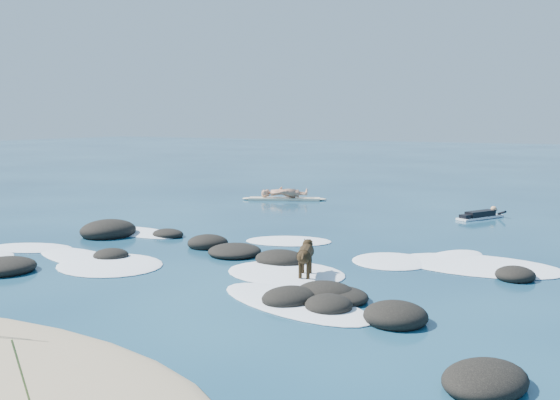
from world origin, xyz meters
The scene contains 6 objects.
ground centered at (0.00, 0.00, 0.00)m, with size 160.00×160.00×0.00m, color #0A2642.
reef_rocks centered at (-1.62, -1.49, 0.11)m, with size 14.64×7.36×0.64m.
breaking_foam centered at (0.02, -0.35, 0.01)m, with size 14.03×7.80×0.12m.
standing_surfer_rig centered at (-4.81, 10.09, 0.80)m, with size 3.39×1.80×2.04m.
paddling_surfer_rig centered at (3.45, 9.08, 0.13)m, with size 1.44×2.07×0.38m.
dog centered at (1.84, -1.04, 0.53)m, with size 0.61×1.21×0.80m.
Camera 1 is at (7.75, -12.72, 3.39)m, focal length 40.00 mm.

